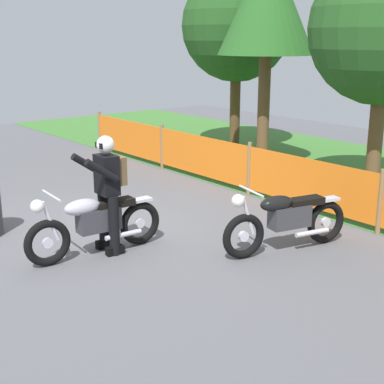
# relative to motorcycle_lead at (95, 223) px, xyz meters

# --- Properties ---
(ground) EXTENTS (24.00, 24.00, 0.02)m
(ground) POSITION_rel_motorcycle_lead_xyz_m (-0.85, 0.75, -0.49)
(ground) COLOR #5B5B60
(grass_verge) EXTENTS (24.00, 6.24, 0.01)m
(grass_verge) POSITION_rel_motorcycle_lead_xyz_m (-0.85, 6.99, -0.47)
(grass_verge) COLOR #427A33
(grass_verge) RESTS_ON ground
(barrier_fence) EXTENTS (11.63, 0.08, 1.05)m
(barrier_fence) POSITION_rel_motorcycle_lead_xyz_m (-0.85, 3.87, 0.06)
(barrier_fence) COLOR olive
(barrier_fence) RESTS_ON ground
(tree_leftmost) EXTENTS (2.91, 2.91, 4.74)m
(tree_leftmost) POSITION_rel_motorcycle_lead_xyz_m (-4.45, 6.85, 2.79)
(tree_leftmost) COLOR brown
(tree_leftmost) RESTS_ON ground
(tree_near_left) EXTENTS (2.18, 2.18, 5.03)m
(tree_near_left) POSITION_rel_motorcycle_lead_xyz_m (-2.38, 5.81, 3.29)
(tree_near_left) COLOR brown
(tree_near_left) RESTS_ON ground
(motorcycle_lead) EXTENTS (0.61, 2.09, 0.99)m
(motorcycle_lead) POSITION_rel_motorcycle_lead_xyz_m (0.00, 0.00, 0.00)
(motorcycle_lead) COLOR black
(motorcycle_lead) RESTS_ON ground
(motorcycle_trailing) EXTENTS (0.76, 2.04, 0.98)m
(motorcycle_trailing) POSITION_rel_motorcycle_lead_xyz_m (1.58, 2.21, -0.00)
(motorcycle_trailing) COLOR black
(motorcycle_trailing) RESTS_ON ground
(rider_lead) EXTENTS (0.57, 0.70, 1.69)m
(rider_lead) POSITION_rel_motorcycle_lead_xyz_m (0.01, 0.23, 0.47)
(rider_lead) COLOR black
(rider_lead) RESTS_ON ground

